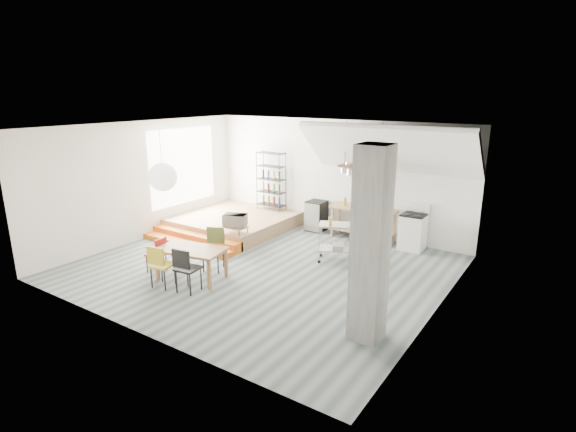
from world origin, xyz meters
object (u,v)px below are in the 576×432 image
Objects in this scene: dining_table at (191,252)px; rolling_cart at (338,237)px; mini_fridge at (316,216)px; stove at (413,231)px.

rolling_cart is (2.17, 2.68, -0.02)m from dining_table.
dining_table is at bearing -96.15° from mini_fridge.
mini_fridge is (-1.68, 1.86, -0.16)m from rolling_cart.
stove is 2.18m from rolling_cart.
stove reaches higher than mini_fridge.
rolling_cart is at bearing -123.62° from stove.
mini_fridge is at bearing 179.13° from stove.
rolling_cart is at bearing -47.88° from mini_fridge.
dining_table is at bearing -153.59° from rolling_cart.
rolling_cart is at bearing 39.75° from dining_table.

